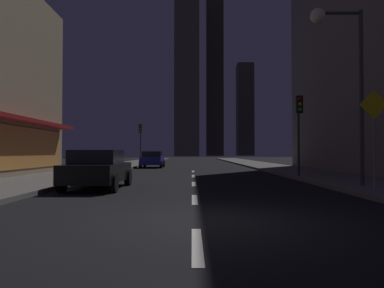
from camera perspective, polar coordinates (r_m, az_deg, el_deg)
name	(u,v)px	position (r m, az deg, el deg)	size (l,w,h in m)	color
ground_plane	(192,166)	(39.47, -0.01, -3.35)	(78.00, 136.00, 0.10)	black
sidewalk_right	(257,164)	(40.10, 10.06, -3.12)	(4.00, 76.00, 0.15)	#605E59
sidewalk_left	(126,164)	(40.07, -10.09, -3.12)	(4.00, 76.00, 0.15)	#605E59
lane_marking_center	(193,184)	(15.90, 0.15, -6.19)	(0.16, 23.00, 0.01)	silver
skyscraper_distant_tall	(186,49)	(138.09, -0.92, 14.46)	(8.89, 6.99, 77.70)	brown
skyscraper_distant_mid	(214,63)	(150.38, 3.38, 12.34)	(6.50, 8.58, 73.59)	#322F25
skyscraper_distant_short	(244,110)	(159.08, 8.05, 5.24)	(6.77, 7.95, 38.83)	#3E3B2F
car_parked_near	(97,169)	(14.30, -14.43, -3.75)	(1.98, 4.24, 1.45)	black
car_parked_far	(152,159)	(33.11, -6.23, -2.36)	(1.98, 4.24, 1.45)	navy
fire_hydrant_far_left	(109,165)	(26.87, -12.66, -3.20)	(0.42, 0.30, 0.65)	#B2B2B2
traffic_light_near_right	(298,117)	(20.03, 16.08, 3.99)	(0.32, 0.48, 4.20)	#2D2D2D
traffic_light_far_left	(140,135)	(39.19, -8.08, 1.39)	(0.32, 0.48, 4.20)	#2D2D2D
street_lamp_right	(338,53)	(15.13, 21.59, 12.96)	(1.96, 0.56, 6.58)	#38383D
pedestrian_crossing_sign	(373,131)	(12.82, 26.16, 1.76)	(0.91, 0.08, 3.15)	slate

